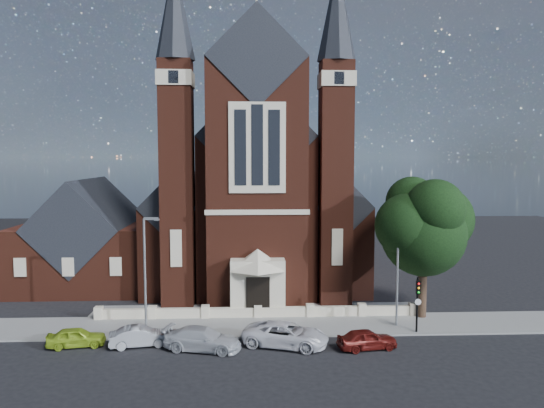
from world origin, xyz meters
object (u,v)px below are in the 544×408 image
at_px(street_lamp_left, 146,267).
at_px(car_lime_van, 76,337).
at_px(church, 255,196).
at_px(parish_hall, 89,243).
at_px(traffic_signal, 418,297).
at_px(car_silver_a, 140,336).
at_px(car_dark_red, 367,339).
at_px(street_lamp_right, 399,264).
at_px(car_white_suv, 286,335).
at_px(car_silver_b, 203,339).
at_px(street_tree, 426,228).

relative_size(street_lamp_left, car_lime_van, 2.19).
height_order(church, parish_hall, church).
bearing_deg(traffic_signal, car_silver_a, -175.11).
distance_m(traffic_signal, car_silver_a, 18.93).
relative_size(traffic_signal, car_dark_red, 1.05).
relative_size(parish_hall, street_lamp_right, 1.51).
bearing_deg(car_white_suv, parish_hall, 63.41).
distance_m(car_silver_b, car_white_suv, 5.38).
relative_size(car_silver_a, car_white_suv, 0.71).
height_order(car_silver_a, car_dark_red, same).
relative_size(car_silver_a, car_dark_red, 1.03).
bearing_deg(car_white_suv, car_dark_red, -80.27).
distance_m(street_tree, car_silver_a, 21.86).
bearing_deg(car_lime_van, street_tree, -88.44).
bearing_deg(church, parish_hall, -162.84).
bearing_deg(street_lamp_right, car_silver_a, -169.90).
relative_size(church, car_dark_red, 9.12).
relative_size(street_lamp_right, car_lime_van, 2.19).
distance_m(parish_hall, car_lime_van, 17.88).
distance_m(street_lamp_right, car_silver_b, 14.84).
relative_size(church, street_lamp_right, 4.31).
bearing_deg(parish_hall, street_lamp_left, -59.98).
height_order(car_silver_b, car_white_suv, car_white_suv).
height_order(car_silver_a, car_silver_b, car_silver_b).
relative_size(car_lime_van, car_silver_b, 0.74).
distance_m(car_silver_a, car_dark_red, 14.67).
height_order(traffic_signal, car_silver_a, traffic_signal).
height_order(church, car_dark_red, church).
distance_m(church, traffic_signal, 23.94).
bearing_deg(church, street_tree, -53.83).
distance_m(car_lime_van, car_silver_a, 4.13).
xyz_separation_m(street_lamp_right, traffic_signal, (0.91, -1.57, -2.02)).
bearing_deg(street_lamp_right, car_silver_b, -163.60).
height_order(street_lamp_right, car_dark_red, street_lamp_right).
bearing_deg(street_tree, car_dark_red, -133.47).
bearing_deg(car_lime_van, car_silver_a, -101.04).
bearing_deg(church, street_lamp_left, -112.66).
height_order(parish_hall, car_dark_red, parish_hall).
distance_m(parish_hall, street_lamp_right, 29.62).
xyz_separation_m(street_tree, car_silver_a, (-20.36, -4.89, -6.31)).
xyz_separation_m(church, parish_hall, (-16.00, -4.94, -4.17)).
bearing_deg(car_silver_a, church, -31.44).
xyz_separation_m(street_lamp_left, car_silver_a, (0.15, -3.18, -3.95)).
bearing_deg(street_lamp_right, parish_hall, 151.78).
bearing_deg(street_tree, street_lamp_right, -145.74).
relative_size(church, street_lamp_left, 4.31).
xyz_separation_m(street_tree, car_silver_b, (-16.25, -5.75, -6.24)).
distance_m(street_tree, car_dark_red, 10.45).
xyz_separation_m(car_lime_van, car_silver_b, (8.24, -0.98, 0.09)).
bearing_deg(car_silver_b, car_white_suv, -71.04).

